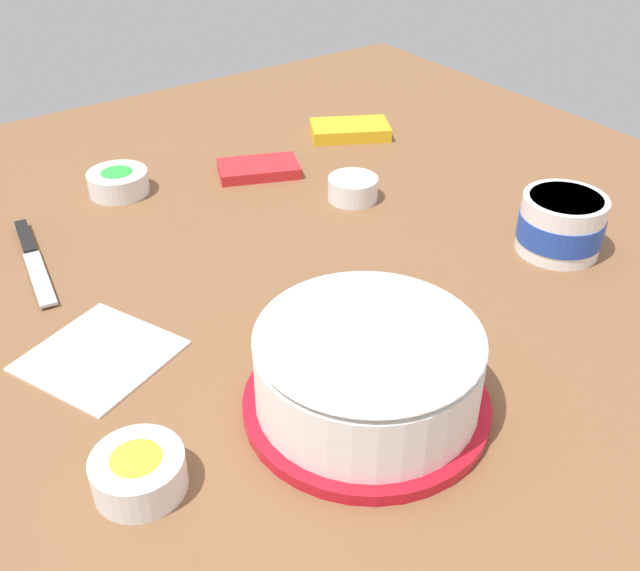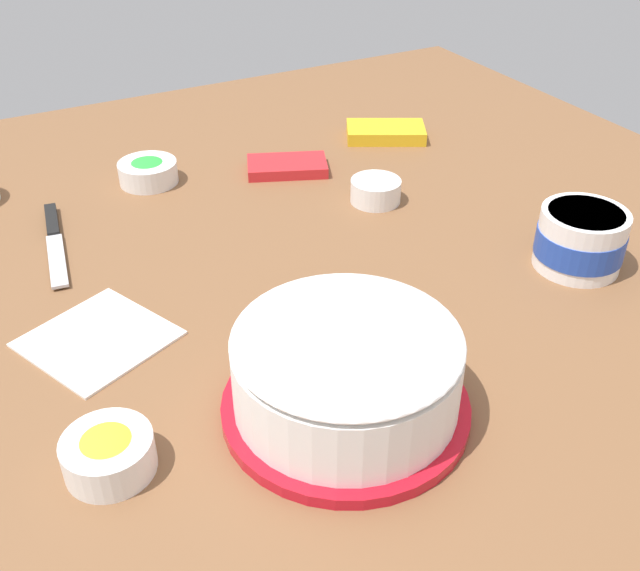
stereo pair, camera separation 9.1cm
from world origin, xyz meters
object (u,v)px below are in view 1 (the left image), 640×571
object	(u,v)px
sprinkle_bowl_green	(118,181)
candy_box_upper	(350,130)
frosted_cake	(368,370)
sprinkle_bowl_rainbow	(353,188)
candy_box_lower	(259,169)
frosting_tub	(561,223)
paper_napkin	(100,355)
spreading_knife	(31,254)
sprinkle_bowl_yellow	(138,470)

from	to	relation	value
sprinkle_bowl_green	candy_box_upper	bearing A→B (deg)	176.47
frosted_cake	sprinkle_bowl_rainbow	distance (m)	0.48
sprinkle_bowl_rainbow	candy_box_lower	size ratio (longest dim) A/B	0.59
frosting_tub	candy_box_upper	size ratio (longest dim) A/B	0.82
sprinkle_bowl_green	paper_napkin	xyz separation A→B (m)	(0.18, 0.38, -0.02)
candy_box_lower	candy_box_upper	bearing A→B (deg)	-147.19
frosted_cake	candy_box_lower	bearing A→B (deg)	-109.98
spreading_knife	sprinkle_bowl_yellow	distance (m)	0.47
spreading_knife	candy_box_upper	distance (m)	0.64
frosting_tub	candy_box_lower	bearing A→B (deg)	-64.41
frosting_tub	sprinkle_bowl_green	bearing A→B (deg)	-50.09
frosted_cake	spreading_knife	distance (m)	0.55
spreading_knife	sprinkle_bowl_yellow	world-z (taller)	sprinkle_bowl_yellow
frosting_tub	sprinkle_bowl_green	xyz separation A→B (m)	(0.44, -0.53, -0.02)
frosting_tub	spreading_knife	world-z (taller)	frosting_tub
candy_box_upper	sprinkle_bowl_rainbow	bearing A→B (deg)	82.17
frosted_cake	frosting_tub	size ratio (longest dim) A/B	2.21
candy_box_lower	paper_napkin	size ratio (longest dim) A/B	0.90
candy_box_upper	paper_napkin	bearing A→B (deg)	57.52
sprinkle_bowl_yellow	candy_box_upper	size ratio (longest dim) A/B	0.61
candy_box_upper	paper_napkin	xyz separation A→B (m)	(0.63, 0.36, -0.01)
candy_box_upper	paper_napkin	distance (m)	0.73
candy_box_lower	paper_napkin	world-z (taller)	candy_box_lower
spreading_knife	sprinkle_bowl_rainbow	bearing A→B (deg)	166.23
candy_box_upper	frosted_cake	bearing A→B (deg)	82.50
spreading_knife	frosting_tub	bearing A→B (deg)	146.63
spreading_knife	candy_box_lower	world-z (taller)	candy_box_lower
sprinkle_bowl_yellow	paper_napkin	bearing A→B (deg)	-100.55
candy_box_lower	candy_box_upper	size ratio (longest dim) A/B	0.93
sprinkle_bowl_yellow	spreading_knife	bearing A→B (deg)	-94.97
frosting_tub	sprinkle_bowl_rainbow	size ratio (longest dim) A/B	1.49
paper_napkin	sprinkle_bowl_green	bearing A→B (deg)	-115.37
spreading_knife	sprinkle_bowl_rainbow	size ratio (longest dim) A/B	2.96
frosted_cake	candy_box_lower	xyz separation A→B (m)	(-0.20, -0.56, -0.04)
sprinkle_bowl_yellow	sprinkle_bowl_rainbow	bearing A→B (deg)	-145.64
candy_box_lower	paper_napkin	distance (m)	0.51
candy_box_upper	spreading_knife	bearing A→B (deg)	36.34
sprinkle_bowl_rainbow	candy_box_lower	bearing A→B (deg)	-65.51
frosted_cake	paper_napkin	size ratio (longest dim) A/B	1.75
sprinkle_bowl_yellow	candy_box_lower	xyz separation A→B (m)	(-0.44, -0.52, -0.01)
spreading_knife	sprinkle_bowl_green	xyz separation A→B (m)	(-0.18, -0.12, 0.01)
spreading_knife	candy_box_upper	size ratio (longest dim) A/B	1.63
sprinkle_bowl_yellow	sprinkle_bowl_rainbow	xyz separation A→B (m)	(-0.52, -0.35, -0.00)
sprinkle_bowl_rainbow	sprinkle_bowl_yellow	bearing A→B (deg)	34.36
spreading_knife	sprinkle_bowl_yellow	bearing A→B (deg)	85.03
sprinkle_bowl_yellow	candy_box_upper	distance (m)	0.88
frosting_tub	candy_box_lower	distance (m)	0.51
frosting_tub	spreading_knife	bearing A→B (deg)	-33.37
frosting_tub	spreading_knife	size ratio (longest dim) A/B	0.50
spreading_knife	sprinkle_bowl_rainbow	distance (m)	0.49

